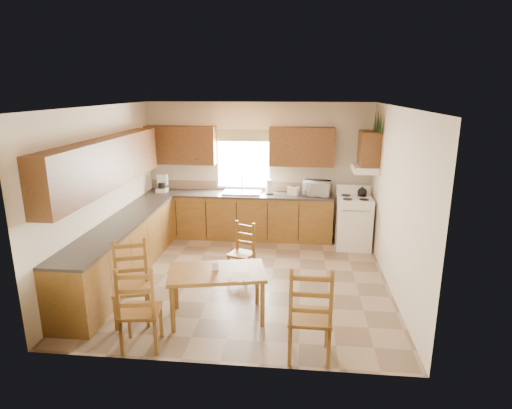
# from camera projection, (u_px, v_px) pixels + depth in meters

# --- Properties ---
(floor) EXTENTS (4.50, 4.50, 0.00)m
(floor) POSITION_uv_depth(u_px,v_px,m) (245.00, 278.00, 6.89)
(floor) COLOR #846F58
(floor) RESTS_ON ground
(ceiling) EXTENTS (4.50, 4.50, 0.00)m
(ceiling) POSITION_uv_depth(u_px,v_px,m) (244.00, 106.00, 6.18)
(ceiling) COLOR brown
(ceiling) RESTS_ON floor
(wall_left) EXTENTS (4.50, 4.50, 0.00)m
(wall_left) POSITION_uv_depth(u_px,v_px,m) (103.00, 193.00, 6.76)
(wall_left) COLOR beige
(wall_left) RESTS_ON floor
(wall_right) EXTENTS (4.50, 4.50, 0.00)m
(wall_right) POSITION_uv_depth(u_px,v_px,m) (395.00, 201.00, 6.32)
(wall_right) COLOR beige
(wall_right) RESTS_ON floor
(wall_back) EXTENTS (4.50, 4.50, 0.00)m
(wall_back) POSITION_uv_depth(u_px,v_px,m) (258.00, 170.00, 8.70)
(wall_back) COLOR beige
(wall_back) RESTS_ON floor
(wall_front) EXTENTS (4.50, 4.50, 0.00)m
(wall_front) POSITION_uv_depth(u_px,v_px,m) (216.00, 250.00, 4.38)
(wall_front) COLOR beige
(wall_front) RESTS_ON floor
(lower_cab_back) EXTENTS (3.75, 0.60, 0.88)m
(lower_cab_back) POSITION_uv_depth(u_px,v_px,m) (239.00, 216.00, 8.68)
(lower_cab_back) COLOR brown
(lower_cab_back) RESTS_ON floor
(lower_cab_left) EXTENTS (0.60, 3.60, 0.88)m
(lower_cab_left) POSITION_uv_depth(u_px,v_px,m) (123.00, 251.00, 6.82)
(lower_cab_left) COLOR brown
(lower_cab_left) RESTS_ON floor
(counter_back) EXTENTS (3.75, 0.63, 0.04)m
(counter_back) POSITION_uv_depth(u_px,v_px,m) (238.00, 194.00, 8.56)
(counter_back) COLOR #3C3531
(counter_back) RESTS_ON lower_cab_back
(counter_left) EXTENTS (0.63, 3.60, 0.04)m
(counter_left) POSITION_uv_depth(u_px,v_px,m) (120.00, 224.00, 6.70)
(counter_left) COLOR #3C3531
(counter_left) RESTS_ON lower_cab_left
(backsplash) EXTENTS (3.75, 0.01, 0.18)m
(backsplash) POSITION_uv_depth(u_px,v_px,m) (240.00, 186.00, 8.81)
(backsplash) COLOR #8F745C
(backsplash) RESTS_ON counter_back
(upper_cab_back_left) EXTENTS (1.41, 0.33, 0.75)m
(upper_cab_back_left) POSITION_uv_depth(u_px,v_px,m) (181.00, 145.00, 8.56)
(upper_cab_back_left) COLOR brown
(upper_cab_back_left) RESTS_ON wall_back
(upper_cab_back_right) EXTENTS (1.25, 0.33, 0.75)m
(upper_cab_back_right) POSITION_uv_depth(u_px,v_px,m) (302.00, 147.00, 8.32)
(upper_cab_back_right) COLOR brown
(upper_cab_back_right) RESTS_ON wall_back
(upper_cab_left) EXTENTS (0.33, 3.60, 0.75)m
(upper_cab_left) POSITION_uv_depth(u_px,v_px,m) (106.00, 163.00, 6.47)
(upper_cab_left) COLOR brown
(upper_cab_left) RESTS_ON wall_left
(upper_cab_stove) EXTENTS (0.33, 0.62, 0.62)m
(upper_cab_stove) POSITION_uv_depth(u_px,v_px,m) (369.00, 148.00, 7.77)
(upper_cab_stove) COLOR brown
(upper_cab_stove) RESTS_ON wall_right
(range_hood) EXTENTS (0.44, 0.62, 0.12)m
(range_hood) POSITION_uv_depth(u_px,v_px,m) (365.00, 169.00, 7.88)
(range_hood) COLOR white
(range_hood) RESTS_ON wall_right
(window_frame) EXTENTS (1.13, 0.02, 1.18)m
(window_frame) POSITION_uv_depth(u_px,v_px,m) (244.00, 160.00, 8.65)
(window_frame) COLOR white
(window_frame) RESTS_ON wall_back
(window_pane) EXTENTS (1.05, 0.01, 1.10)m
(window_pane) POSITION_uv_depth(u_px,v_px,m) (244.00, 160.00, 8.64)
(window_pane) COLOR white
(window_pane) RESTS_ON wall_back
(window_valance) EXTENTS (1.19, 0.01, 0.24)m
(window_valance) POSITION_uv_depth(u_px,v_px,m) (243.00, 135.00, 8.48)
(window_valance) COLOR #48622F
(window_valance) RESTS_ON wall_back
(sink_basin) EXTENTS (0.75, 0.45, 0.04)m
(sink_basin) POSITION_uv_depth(u_px,v_px,m) (242.00, 192.00, 8.55)
(sink_basin) COLOR silver
(sink_basin) RESTS_ON counter_back
(pine_decal_a) EXTENTS (0.22, 0.22, 0.36)m
(pine_decal_a) POSITION_uv_depth(u_px,v_px,m) (381.00, 123.00, 7.33)
(pine_decal_a) COLOR #133714
(pine_decal_a) RESTS_ON wall_right
(pine_decal_b) EXTENTS (0.22, 0.22, 0.36)m
(pine_decal_b) POSITION_uv_depth(u_px,v_px,m) (378.00, 119.00, 7.62)
(pine_decal_b) COLOR #133714
(pine_decal_b) RESTS_ON wall_right
(pine_decal_c) EXTENTS (0.22, 0.22, 0.36)m
(pine_decal_c) POSITION_uv_depth(u_px,v_px,m) (375.00, 120.00, 7.94)
(pine_decal_c) COLOR #133714
(pine_decal_c) RESTS_ON wall_right
(stove) EXTENTS (0.66, 0.68, 0.96)m
(stove) POSITION_uv_depth(u_px,v_px,m) (353.00, 223.00, 8.13)
(stove) COLOR white
(stove) RESTS_ON floor
(coffeemaker) EXTENTS (0.24, 0.27, 0.34)m
(coffeemaker) POSITION_uv_depth(u_px,v_px,m) (162.00, 184.00, 8.65)
(coffeemaker) COLOR white
(coffeemaker) RESTS_ON counter_back
(paper_towel) EXTENTS (0.16, 0.16, 0.29)m
(paper_towel) POSITION_uv_depth(u_px,v_px,m) (269.00, 187.00, 8.48)
(paper_towel) COLOR white
(paper_towel) RESTS_ON counter_back
(toaster) EXTENTS (0.24, 0.19, 0.17)m
(toaster) POSITION_uv_depth(u_px,v_px,m) (293.00, 191.00, 8.41)
(toaster) COLOR white
(toaster) RESTS_ON counter_back
(microwave) EXTENTS (0.52, 0.41, 0.29)m
(microwave) POSITION_uv_depth(u_px,v_px,m) (317.00, 188.00, 8.37)
(microwave) COLOR white
(microwave) RESTS_ON counter_back
(dining_table) EXTENTS (1.37, 0.96, 0.67)m
(dining_table) POSITION_uv_depth(u_px,v_px,m) (217.00, 294.00, 5.63)
(dining_table) COLOR brown
(dining_table) RESTS_ON floor
(chair_near_left) EXTENTS (0.50, 0.48, 1.05)m
(chair_near_left) POSITION_uv_depth(u_px,v_px,m) (140.00, 306.00, 4.94)
(chair_near_left) COLOR brown
(chair_near_left) RESTS_ON floor
(chair_near_right) EXTENTS (0.48, 0.46, 1.14)m
(chair_near_right) POSITION_uv_depth(u_px,v_px,m) (310.00, 311.00, 4.73)
(chair_near_right) COLOR brown
(chair_near_right) RESTS_ON floor
(chair_far_left) EXTENTS (0.56, 0.54, 1.06)m
(chair_far_left) POSITION_uv_depth(u_px,v_px,m) (131.00, 284.00, 5.48)
(chair_far_left) COLOR brown
(chair_far_left) RESTS_ON floor
(chair_far_right) EXTENTS (0.46, 0.45, 0.87)m
(chair_far_right) POSITION_uv_depth(u_px,v_px,m) (241.00, 251.00, 6.87)
(chair_far_right) COLOR brown
(chair_far_right) RESTS_ON floor
(table_paper) EXTENTS (0.26, 0.31, 0.00)m
(table_paper) POSITION_uv_depth(u_px,v_px,m) (238.00, 277.00, 5.36)
(table_paper) COLOR white
(table_paper) RESTS_ON dining_table
(table_card) EXTENTS (0.08, 0.03, 0.11)m
(table_card) POSITION_uv_depth(u_px,v_px,m) (215.00, 267.00, 5.54)
(table_card) COLOR white
(table_card) RESTS_ON dining_table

